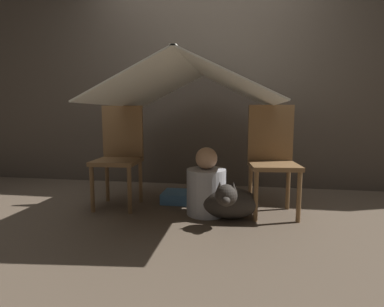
# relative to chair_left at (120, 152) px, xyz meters

# --- Properties ---
(ground_plane) EXTENTS (8.80, 8.80, 0.00)m
(ground_plane) POSITION_rel_chair_left_xyz_m (0.70, -0.15, -0.50)
(ground_plane) COLOR brown
(wall_back) EXTENTS (7.00, 0.05, 2.50)m
(wall_back) POSITION_rel_chair_left_xyz_m (0.70, 0.95, 0.75)
(wall_back) COLOR #4C4238
(wall_back) RESTS_ON ground_plane
(chair_left) EXTENTS (0.41, 0.41, 0.93)m
(chair_left) POSITION_rel_chair_left_xyz_m (0.00, 0.00, 0.00)
(chair_left) COLOR brown
(chair_left) RESTS_ON ground_plane
(chair_right) EXTENTS (0.43, 0.43, 0.93)m
(chair_right) POSITION_rel_chair_left_xyz_m (1.38, -0.00, 0.00)
(chair_right) COLOR brown
(chair_right) RESTS_ON ground_plane
(sheet_canopy) EXTENTS (1.39, 1.45, 0.34)m
(sheet_canopy) POSITION_rel_chair_left_xyz_m (0.70, -0.08, 0.60)
(sheet_canopy) COLOR silver
(person_front) EXTENTS (0.33, 0.33, 0.57)m
(person_front) POSITION_rel_chair_left_xyz_m (0.83, -0.14, -0.27)
(person_front) COLOR #B2B2B7
(person_front) RESTS_ON ground_plane
(dog) EXTENTS (0.51, 0.44, 0.35)m
(dog) POSITION_rel_chair_left_xyz_m (1.01, -0.25, -0.35)
(dog) COLOR #332D28
(dog) RESTS_ON ground_plane
(floor_cushion) EXTENTS (0.36, 0.29, 0.10)m
(floor_cushion) POSITION_rel_chair_left_xyz_m (0.55, 0.17, -0.45)
(floor_cushion) COLOR #4C7FB2
(floor_cushion) RESTS_ON ground_plane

